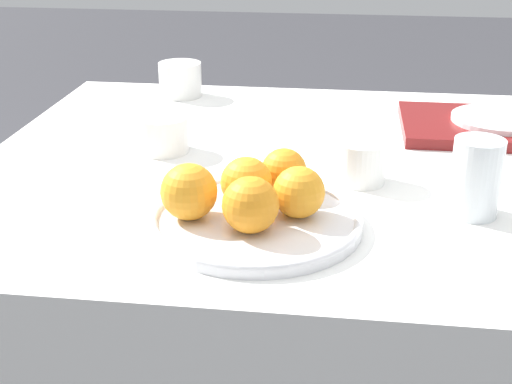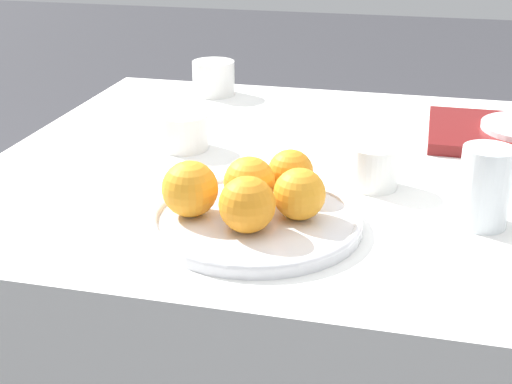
# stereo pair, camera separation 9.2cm
# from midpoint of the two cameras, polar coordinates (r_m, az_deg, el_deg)

# --- Properties ---
(table) EXTENTS (1.20, 0.90, 0.73)m
(table) POSITION_cam_midpoint_polar(r_m,az_deg,el_deg) (1.33, 4.47, -12.68)
(table) COLOR white
(table) RESTS_ON ground_plane
(fruit_platter) EXTENTS (0.28, 0.28, 0.02)m
(fruit_platter) POSITION_cam_midpoint_polar(r_m,az_deg,el_deg) (0.93, -2.81, -2.34)
(fruit_platter) COLOR silver
(fruit_platter) RESTS_ON table
(orange_0) EXTENTS (0.07, 0.07, 0.07)m
(orange_0) POSITION_cam_midpoint_polar(r_m,az_deg,el_deg) (0.92, 0.62, -0.07)
(orange_0) COLOR orange
(orange_0) RESTS_ON fruit_platter
(orange_1) EXTENTS (0.07, 0.07, 0.07)m
(orange_1) POSITION_cam_midpoint_polar(r_m,az_deg,el_deg) (0.88, -3.42, -1.10)
(orange_1) COLOR orange
(orange_1) RESTS_ON fruit_platter
(orange_2) EXTENTS (0.07, 0.07, 0.07)m
(orange_2) POSITION_cam_midpoint_polar(r_m,az_deg,el_deg) (0.93, -8.22, -0.03)
(orange_2) COLOR orange
(orange_2) RESTS_ON fruit_platter
(orange_3) EXTENTS (0.07, 0.07, 0.07)m
(orange_3) POSITION_cam_midpoint_polar(r_m,az_deg,el_deg) (0.95, -3.54, 0.70)
(orange_3) COLOR orange
(orange_3) RESTS_ON fruit_platter
(orange_4) EXTENTS (0.06, 0.06, 0.06)m
(orange_4) POSITION_cam_midpoint_polar(r_m,az_deg,el_deg) (1.00, -0.38, 1.64)
(orange_4) COLOR orange
(orange_4) RESTS_ON fruit_platter
(water_glass) EXTENTS (0.07, 0.07, 0.11)m
(water_glass) POSITION_cam_midpoint_polar(r_m,az_deg,el_deg) (0.98, 14.67, 1.07)
(water_glass) COLOR silver
(water_glass) RESTS_ON table
(serving_tray) EXTENTS (0.35, 0.23, 0.02)m
(serving_tray) POSITION_cam_midpoint_polar(r_m,az_deg,el_deg) (1.35, 16.98, 4.96)
(serving_tray) COLOR maroon
(serving_tray) RESTS_ON table
(side_plate) EXTENTS (0.17, 0.17, 0.01)m
(side_plate) POSITION_cam_midpoint_polar(r_m,az_deg,el_deg) (1.35, 17.06, 5.56)
(side_plate) COLOR white
(side_plate) RESTS_ON serving_tray
(cup_0) EXTENTS (0.08, 0.08, 0.06)m
(cup_0) POSITION_cam_midpoint_polar(r_m,az_deg,el_deg) (1.21, -9.60, 4.55)
(cup_0) COLOR white
(cup_0) RESTS_ON table
(cup_1) EXTENTS (0.09, 0.09, 0.07)m
(cup_1) POSITION_cam_midpoint_polar(r_m,az_deg,el_deg) (1.54, -7.81, 8.89)
(cup_1) COLOR white
(cup_1) RESTS_ON table
(cup_2) EXTENTS (0.07, 0.07, 0.06)m
(cup_2) POSITION_cam_midpoint_polar(r_m,az_deg,el_deg) (1.07, 5.99, 2.33)
(cup_2) COLOR white
(cup_2) RESTS_ON table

